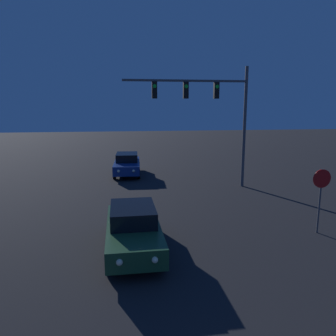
# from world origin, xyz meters

# --- Properties ---
(car_near) EXTENTS (1.79, 4.41, 1.46)m
(car_near) POSITION_xyz_m (-1.72, 9.07, 0.75)
(car_near) COLOR #1E4728
(car_near) RESTS_ON ground_plane
(car_far) EXTENTS (1.91, 4.45, 1.46)m
(car_far) POSITION_xyz_m (-1.68, 21.28, 0.75)
(car_far) COLOR navy
(car_far) RESTS_ON ground_plane
(traffic_signal_mast) EXTENTS (7.03, 0.30, 6.89)m
(traffic_signal_mast) POSITION_xyz_m (3.00, 16.95, 4.77)
(traffic_signal_mast) COLOR #4C4C51
(traffic_signal_mast) RESTS_ON ground_plane
(stop_sign) EXTENTS (0.70, 0.07, 2.45)m
(stop_sign) POSITION_xyz_m (5.21, 9.57, 1.71)
(stop_sign) COLOR #4C4C51
(stop_sign) RESTS_ON ground_plane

